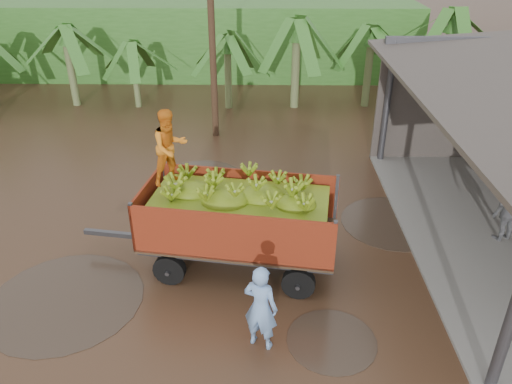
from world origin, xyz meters
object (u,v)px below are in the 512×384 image
utility_pole (211,24)px  man_grey (510,211)px  banana_trailer (238,216)px  man_blue (261,307)px

utility_pole → man_grey: bearing=-41.7°
banana_trailer → utility_pole: (-1.24, 8.12, 2.72)m
man_blue → man_grey: 7.10m
man_blue → man_grey: man_blue is taller
man_grey → banana_trailer: bearing=-12.1°
man_blue → banana_trailer: bearing=-55.2°
man_grey → utility_pole: utility_pole is taller
man_grey → utility_pole: size_ratio=0.22×
man_blue → utility_pole: size_ratio=0.23×
banana_trailer → utility_pole: 8.65m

